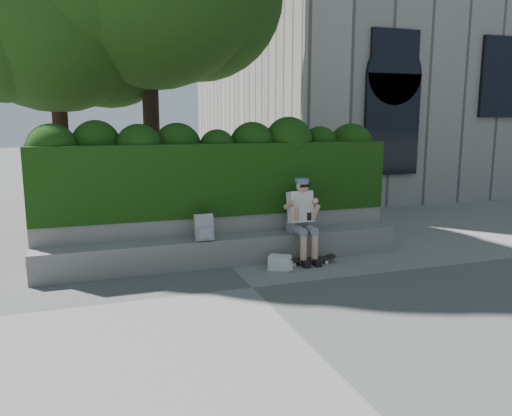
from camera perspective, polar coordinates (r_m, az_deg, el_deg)
name	(u,v)px	position (r m, az deg, el deg)	size (l,w,h in m)	color
ground	(252,287)	(7.13, -0.44, -9.07)	(80.00, 80.00, 0.00)	slate
bench_ledge	(228,250)	(8.21, -3.22, -4.86)	(6.00, 0.45, 0.45)	gray
planter_wall	(220,235)	(8.61, -4.09, -3.12)	(6.00, 0.50, 0.75)	gray
hedge	(216,177)	(8.66, -4.55, 3.50)	(6.00, 1.00, 1.20)	black
tree_right	(52,6)	(11.61, -22.24, 20.55)	(4.25, 4.25, 6.72)	black
person	(302,216)	(8.33, 5.25, -0.94)	(0.40, 0.76, 1.38)	slate
skateboard	(309,260)	(8.28, 6.04, -5.88)	(0.81, 0.25, 0.08)	black
backpack_plaid	(204,227)	(7.91, -5.98, -2.21)	(0.29, 0.15, 0.42)	silver
backpack_ground	(280,263)	(7.93, 2.74, -6.25)	(0.34, 0.24, 0.22)	silver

